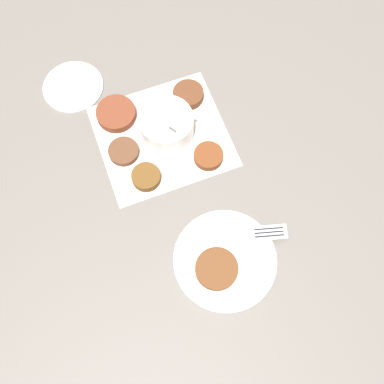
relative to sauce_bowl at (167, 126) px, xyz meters
The scene contains 12 objects.
ground_plane 0.04m from the sauce_bowl, 46.52° to the left, with size 4.00×4.00×0.00m, color #605B56.
napkin 0.03m from the sauce_bowl, 158.41° to the right, with size 0.28×0.26×0.00m.
sauce_bowl is the anchor object (origin of this frame).
fritter_0 0.12m from the sauce_bowl, 144.22° to the left, with size 0.08×0.08×0.02m.
fritter_1 0.12m from the sauce_bowl, 127.21° to the right, with size 0.06×0.06×0.02m.
fritter_2 0.11m from the sauce_bowl, 51.29° to the right, with size 0.06×0.06×0.02m.
fritter_3 0.10m from the sauce_bowl, 167.99° to the right, with size 0.06×0.06×0.01m.
fritter_4 0.10m from the sauce_bowl, 47.08° to the left, with size 0.07×0.07×0.02m.
serving_plate 0.30m from the sauce_bowl, 83.65° to the right, with size 0.20×0.20×0.02m.
fritter_on_plate 0.31m from the sauce_bowl, 87.96° to the right, with size 0.08×0.08×0.01m.
fork 0.28m from the sauce_bowl, 70.63° to the right, with size 0.18×0.06×0.00m.
extra_saucer 0.24m from the sauce_bowl, 135.54° to the left, with size 0.13×0.13×0.01m.
Camera 1 is at (-0.09, -0.47, 0.85)m, focal length 42.00 mm.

